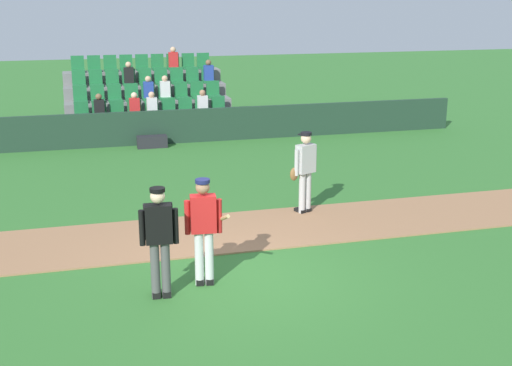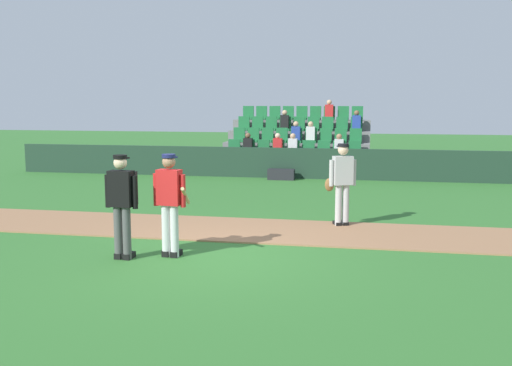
{
  "view_description": "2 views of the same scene",
  "coord_description": "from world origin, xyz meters",
  "px_view_note": "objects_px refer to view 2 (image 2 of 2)",
  "views": [
    {
      "loc": [
        -2.33,
        -9.99,
        4.52
      ],
      "look_at": [
        0.67,
        1.18,
        1.25
      ],
      "focal_mm": 47.17,
      "sensor_mm": 36.0,
      "label": 1
    },
    {
      "loc": [
        2.78,
        -9.45,
        2.63
      ],
      "look_at": [
        0.56,
        1.82,
        1.04
      ],
      "focal_mm": 41.27,
      "sensor_mm": 36.0,
      "label": 2
    }
  ],
  "objects_px": {
    "umpire_home_plate": "(122,200)",
    "batter_red_jersey": "(170,201)",
    "equipment_bag": "(281,174)",
    "runner_grey_jersey": "(342,182)"
  },
  "relations": [
    {
      "from": "umpire_home_plate",
      "to": "runner_grey_jersey",
      "type": "xyz_separation_m",
      "value": [
        3.46,
        3.3,
        -0.04
      ]
    },
    {
      "from": "umpire_home_plate",
      "to": "batter_red_jersey",
      "type": "bearing_deg",
      "value": 20.81
    },
    {
      "from": "batter_red_jersey",
      "to": "equipment_bag",
      "type": "bearing_deg",
      "value": 88.12
    },
    {
      "from": "runner_grey_jersey",
      "to": "equipment_bag",
      "type": "distance_m",
      "value": 7.65
    },
    {
      "from": "umpire_home_plate",
      "to": "equipment_bag",
      "type": "bearing_deg",
      "value": 84.17
    },
    {
      "from": "batter_red_jersey",
      "to": "runner_grey_jersey",
      "type": "height_order",
      "value": "same"
    },
    {
      "from": "runner_grey_jersey",
      "to": "equipment_bag",
      "type": "bearing_deg",
      "value": 108.27
    },
    {
      "from": "umpire_home_plate",
      "to": "runner_grey_jersey",
      "type": "distance_m",
      "value": 4.78
    },
    {
      "from": "umpire_home_plate",
      "to": "equipment_bag",
      "type": "height_order",
      "value": "umpire_home_plate"
    },
    {
      "from": "equipment_bag",
      "to": "batter_red_jersey",
      "type": "bearing_deg",
      "value": -91.88
    }
  ]
}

